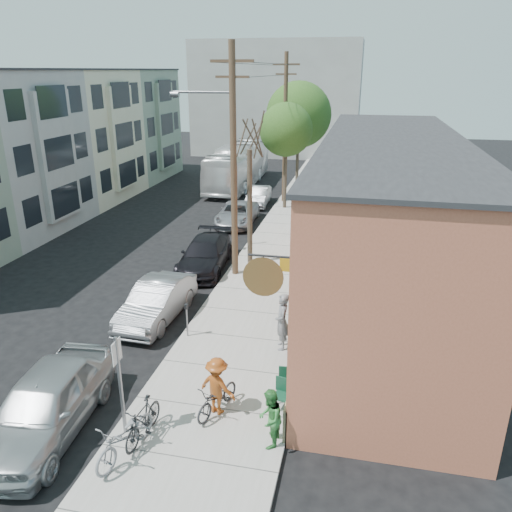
% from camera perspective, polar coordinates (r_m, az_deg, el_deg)
% --- Properties ---
extents(ground, '(120.00, 120.00, 0.00)m').
position_cam_1_polar(ground, '(19.27, -13.83, -8.04)').
color(ground, black).
extents(sidewalk, '(4.50, 58.00, 0.15)m').
position_cam_1_polar(sidewalk, '(27.81, 3.97, 1.70)').
color(sidewalk, '#ABA69E').
rests_on(sidewalk, ground).
extents(cafe_building, '(6.60, 20.20, 6.61)m').
position_cam_1_polar(cafe_building, '(20.89, 14.68, 3.95)').
color(cafe_building, '#B86044').
rests_on(cafe_building, ground).
extents(apartment_row, '(6.30, 32.00, 9.00)m').
position_cam_1_polar(apartment_row, '(35.45, -22.31, 11.71)').
color(apartment_row, gray).
rests_on(apartment_row, ground).
extents(end_cap_building, '(18.00, 8.00, 12.00)m').
position_cam_1_polar(end_cap_building, '(58.01, 2.46, 17.52)').
color(end_cap_building, '#A2A29D').
rests_on(end_cap_building, ground).
extents(sign_post, '(0.07, 0.45, 2.80)m').
position_cam_1_polar(sign_post, '(13.26, -15.33, -13.15)').
color(sign_post, slate).
rests_on(sign_post, sidewalk).
extents(parking_meter_near, '(0.14, 0.14, 1.24)m').
position_cam_1_polar(parking_meter_near, '(17.73, -7.93, -6.66)').
color(parking_meter_near, slate).
rests_on(parking_meter_near, sidewalk).
extents(parking_meter_far, '(0.14, 0.14, 1.24)m').
position_cam_1_polar(parking_meter_far, '(26.85, -0.56, 3.10)').
color(parking_meter_far, slate).
rests_on(parking_meter_far, sidewalk).
extents(utility_pole_near, '(3.57, 0.28, 10.00)m').
position_cam_1_polar(utility_pole_near, '(21.78, -2.74, 10.95)').
color(utility_pole_near, '#503A28').
rests_on(utility_pole_near, sidewalk).
extents(utility_pole_far, '(1.80, 0.28, 10.00)m').
position_cam_1_polar(utility_pole_far, '(35.35, 3.34, 14.52)').
color(utility_pole_far, '#503A28').
rests_on(utility_pole_far, sidewalk).
extents(tree_bare, '(0.24, 0.24, 5.47)m').
position_cam_1_polar(tree_bare, '(23.68, -0.72, 5.50)').
color(tree_bare, '#44392C').
rests_on(tree_bare, sidewalk).
extents(tree_leafy_mid, '(3.48, 3.48, 6.95)m').
position_cam_1_polar(tree_leafy_mid, '(33.53, 3.45, 14.19)').
color(tree_leafy_mid, '#44392C').
rests_on(tree_leafy_mid, sidewalk).
extents(tree_leafy_far, '(4.96, 4.96, 8.14)m').
position_cam_1_polar(tree_leafy_far, '(39.48, 4.90, 15.78)').
color(tree_leafy_far, '#44392C').
rests_on(tree_leafy_far, sidewalk).
extents(patio_chair_a, '(0.52, 0.52, 0.88)m').
position_cam_1_polar(patio_chair_a, '(14.74, 3.38, -14.42)').
color(patio_chair_a, '#113E2A').
rests_on(patio_chair_a, sidewalk).
extents(patio_chair_b, '(0.59, 0.59, 0.88)m').
position_cam_1_polar(patio_chair_b, '(14.30, 3.03, -15.64)').
color(patio_chair_b, '#113E2A').
rests_on(patio_chair_b, sidewalk).
extents(patron_grey, '(0.62, 0.81, 1.98)m').
position_cam_1_polar(patron_grey, '(16.79, 3.00, -7.50)').
color(patron_grey, slate).
rests_on(patron_grey, sidewalk).
extents(patron_green, '(0.61, 0.78, 1.58)m').
position_cam_1_polar(patron_green, '(12.96, 1.58, -18.07)').
color(patron_green, '#348339').
rests_on(patron_green, sidewalk).
extents(cyclist, '(1.22, 0.93, 1.67)m').
position_cam_1_polar(cyclist, '(14.00, -4.46, -14.57)').
color(cyclist, '#924215').
rests_on(cyclist, sidewalk).
extents(cyclist_bike, '(1.16, 1.84, 0.91)m').
position_cam_1_polar(cyclist_bike, '(14.22, -4.41, -15.83)').
color(cyclist_bike, black).
rests_on(cyclist_bike, sidewalk).
extents(parked_bike_a, '(0.64, 1.79, 1.06)m').
position_cam_1_polar(parked_bike_a, '(13.62, -12.80, -17.86)').
color(parked_bike_a, black).
rests_on(parked_bike_a, sidewalk).
extents(parked_bike_b, '(1.18, 2.18, 1.09)m').
position_cam_1_polar(parked_bike_b, '(13.19, -14.68, -19.42)').
color(parked_bike_b, slate).
rests_on(parked_bike_b, sidewalk).
extents(car_0, '(2.43, 5.21, 1.72)m').
position_cam_1_polar(car_0, '(14.60, -22.91, -15.31)').
color(car_0, '#A2A6A9').
rests_on(car_0, ground).
extents(car_1, '(1.77, 4.58, 1.49)m').
position_cam_1_polar(car_1, '(19.44, -11.28, -5.10)').
color(car_1, gray).
rests_on(car_1, ground).
extents(car_2, '(2.43, 5.16, 1.45)m').
position_cam_1_polar(car_2, '(23.99, -5.86, 0.19)').
color(car_2, black).
rests_on(car_2, ground).
extents(car_3, '(2.42, 4.85, 1.32)m').
position_cam_1_polar(car_3, '(31.02, -2.18, 4.87)').
color(car_3, '#98999F').
rests_on(car_3, ground).
extents(car_4, '(1.56, 3.95, 1.28)m').
position_cam_1_polar(car_4, '(35.49, 0.28, 6.86)').
color(car_4, '#999CA0').
rests_on(car_4, ground).
extents(bus, '(2.80, 11.81, 3.29)m').
position_cam_1_polar(bus, '(41.51, -2.04, 10.27)').
color(bus, white).
rests_on(bus, ground).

